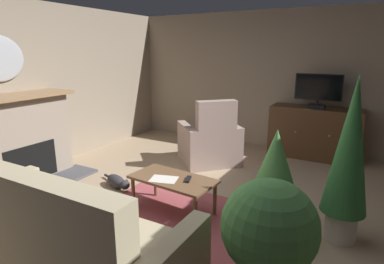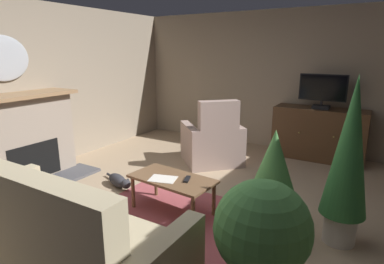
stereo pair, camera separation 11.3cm
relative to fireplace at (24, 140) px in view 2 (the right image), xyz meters
The scene contains 17 objects.
ground_plane 2.55m from the fireplace, ahead, with size 6.07×7.13×0.04m, color tan.
wall_back 4.37m from the fireplace, 55.24° to the left, with size 6.07×0.10×2.59m, color gray.
wall_left 0.79m from the fireplace, 144.68° to the left, with size 0.10×7.13×2.59m, color gray.
rug_central 2.67m from the fireplace, ahead, with size 2.17×2.08×0.01m, color #9E474C.
fireplace is the anchor object (origin of this frame).
wall_mirror_oval 1.17m from the fireplace, behind, with size 0.06×0.75×0.63m, color #B2B7BF.
tv_cabinet 4.72m from the fireplace, 42.64° to the left, with size 1.51×0.55×0.90m.
television 4.72m from the fireplace, 42.17° to the left, with size 0.76×0.20×0.58m.
coffee_table 2.40m from the fireplace, ahead, with size 1.03×0.59×0.43m.
tv_remote 2.58m from the fireplace, ahead, with size 0.17×0.05×0.02m, color black.
folded_newspaper 2.32m from the fireplace, ahead, with size 0.30×0.22×0.01m, color silver.
sofa_floral 2.49m from the fireplace, 26.73° to the right, with size 2.17×0.87×1.03m.
armchair_in_far_corner 2.86m from the fireplace, 45.62° to the left, with size 1.24×1.24×1.11m.
potted_plant_leafy_by_curtain 3.53m from the fireplace, ahead, with size 0.57×0.57×1.12m.
potted_plant_on_hearth_side 3.79m from the fireplace, ahead, with size 0.68×0.68×1.01m.
potted_plant_tall_palm_by_window 4.20m from the fireplace, ahead, with size 0.43×0.43×1.66m.
cat 1.51m from the fireplace, 20.17° to the left, with size 0.68×0.34×0.19m.
Camera 2 is at (1.87, -2.76, 1.85)m, focal length 29.78 mm.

